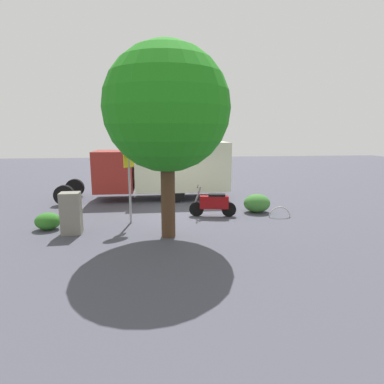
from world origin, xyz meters
TOP-DOWN VIEW (x-y plane):
  - ground_plane at (0.00, 0.00)m, footprint 60.00×60.00m
  - box_truck_near at (0.77, -3.38)m, footprint 8.02×2.21m
  - motorcycle at (-1.14, 0.25)m, footprint 1.80×0.62m
  - stop_sign at (1.97, 0.76)m, footprint 0.71×0.33m
  - street_tree at (0.69, 2.42)m, footprint 3.71×3.71m
  - utility_cabinet at (3.75, 1.80)m, footprint 0.63×0.52m
  - bike_rack_hoop at (-3.64, 0.68)m, footprint 0.85×0.10m
  - shrub_near_sign at (-3.02, -0.19)m, footprint 1.08×0.88m
  - shrub_mid_verge at (4.66, 1.25)m, footprint 0.84×0.68m

SIDE VIEW (x-z plane):
  - ground_plane at x=0.00m, z-range 0.00..0.00m
  - bike_rack_hoop at x=-3.64m, z-range -0.43..0.43m
  - shrub_mid_verge at x=4.66m, z-range 0.00..0.57m
  - shrub_near_sign at x=-3.02m, z-range 0.00..0.74m
  - motorcycle at x=-1.14m, z-range -0.08..1.12m
  - utility_cabinet at x=3.75m, z-range 0.00..1.34m
  - box_truck_near at x=0.77m, z-range 0.18..2.93m
  - stop_sign at x=1.97m, z-range 0.54..3.79m
  - street_tree at x=0.69m, z-range 0.99..6.73m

